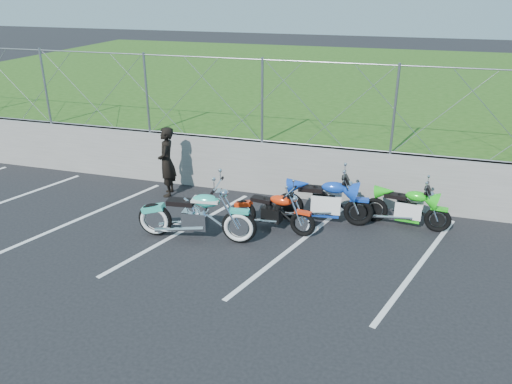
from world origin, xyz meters
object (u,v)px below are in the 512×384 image
(naked_orange, at_px, (274,213))
(cruiser_turquoise, at_px, (198,217))
(sportbike_green, at_px, (408,209))
(sportbike_blue, at_px, (325,202))
(person_standing, at_px, (167,162))

(naked_orange, bearing_deg, cruiser_turquoise, -140.10)
(sportbike_green, height_order, sportbike_blue, sportbike_blue)
(naked_orange, xyz_separation_m, sportbike_blue, (0.96, 0.68, 0.07))
(sportbike_green, bearing_deg, person_standing, -174.81)
(cruiser_turquoise, xyz_separation_m, sportbike_green, (4.05, 1.83, -0.08))
(cruiser_turquoise, bearing_deg, sportbike_blue, 26.79)
(sportbike_green, relative_size, person_standing, 1.08)
(naked_orange, bearing_deg, sportbike_green, 28.74)
(sportbike_green, bearing_deg, naked_orange, -153.42)
(naked_orange, bearing_deg, person_standing, 168.19)
(sportbike_blue, height_order, person_standing, person_standing)
(cruiser_turquoise, distance_m, sportbike_blue, 2.78)
(naked_orange, bearing_deg, sportbike_blue, 43.58)
(sportbike_blue, distance_m, person_standing, 3.99)
(naked_orange, relative_size, person_standing, 1.10)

